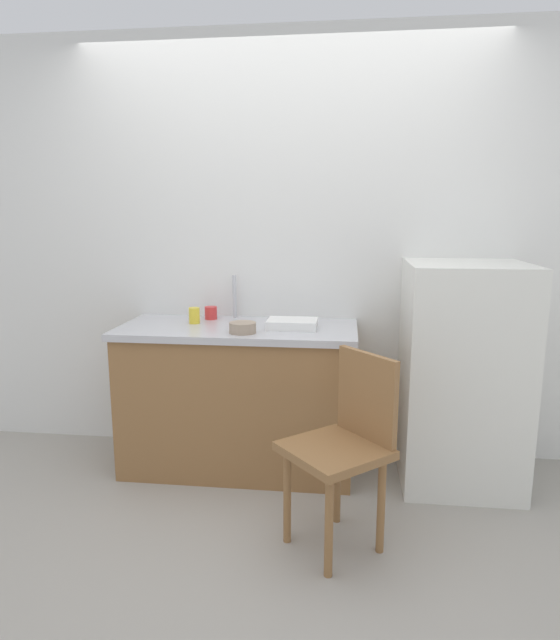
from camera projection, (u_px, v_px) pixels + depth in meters
name	position (u px, v px, depth m)	size (l,w,h in m)	color
ground_plane	(264.00, 527.00, 2.66)	(8.00, 8.00, 0.00)	#9E998E
back_wall	(287.00, 249.00, 3.39)	(4.80, 0.10, 2.57)	silver
cabinet_base	(239.00, 400.00, 3.24)	(1.33, 0.60, 0.82)	olive
countertop	(238.00, 329.00, 3.16)	(1.37, 0.64, 0.04)	#B7B7BC
faucet	(234.00, 297.00, 3.38)	(0.02, 0.02, 0.26)	#B7B7BC
refrigerator	(462.00, 374.00, 3.04)	(0.64, 0.64, 1.24)	silver
chair	(345.00, 441.00, 2.44)	(0.56, 0.56, 0.89)	olive
dish_tray	(292.00, 324.00, 3.09)	(0.28, 0.20, 0.05)	white
terracotta_bowl	(243.00, 328.00, 2.97)	(0.15, 0.15, 0.06)	gray
cup_red	(211.00, 313.00, 3.35)	(0.08, 0.08, 0.08)	red
cup_yellow	(194.00, 315.00, 3.22)	(0.06, 0.06, 0.09)	yellow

